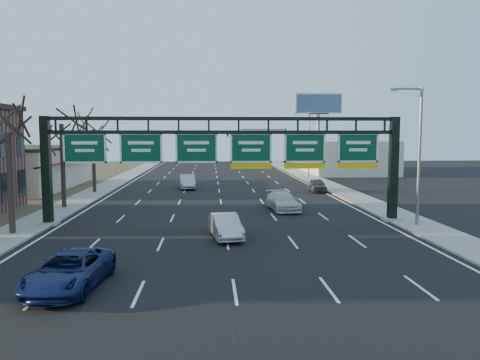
{
  "coord_description": "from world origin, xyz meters",
  "views": [
    {
      "loc": [
        -0.9,
        -23.43,
        6.03
      ],
      "look_at": [
        0.91,
        5.2,
        3.2
      ],
      "focal_mm": 35.0,
      "sensor_mm": 36.0,
      "label": 1
    }
  ],
  "objects": [
    {
      "name": "cream_strip",
      "position": [
        -21.48,
        29.0,
        2.36
      ],
      "size": [
        10.9,
        18.4,
        4.7
      ],
      "color": "beige",
      "rests_on": "ground"
    },
    {
      "name": "car_silver_sedan",
      "position": [
        -0.06,
        3.31,
        0.7
      ],
      "size": [
        2.1,
        4.41,
        1.39
      ],
      "primitive_type": "imported",
      "rotation": [
        0.0,
        0.0,
        0.15
      ],
      "color": "#AEADB2",
      "rests_on": "ground"
    },
    {
      "name": "traffic_signal_mast",
      "position": [
        5.69,
        55.0,
        5.5
      ],
      "size": [
        10.16,
        0.54,
        7.0
      ],
      "color": "black",
      "rests_on": "ground"
    },
    {
      "name": "tree_mid",
      "position": [
        -12.8,
        15.0,
        7.85
      ],
      "size": [
        3.6,
        3.6,
        9.24
      ],
      "color": "#2F241A",
      "rests_on": "sidewalk_left"
    },
    {
      "name": "car_blue_suv",
      "position": [
        -6.44,
        -5.23,
        0.72
      ],
      "size": [
        2.84,
        5.37,
        1.44
      ],
      "primitive_type": "imported",
      "rotation": [
        0.0,
        0.0,
        -0.09
      ],
      "color": "navy",
      "rests_on": "ground"
    },
    {
      "name": "sidewalk_right",
      "position": [
        12.8,
        20.0,
        0.06
      ],
      "size": [
        3.0,
        120.0,
        0.12
      ],
      "primitive_type": "cube",
      "color": "gray",
      "rests_on": "ground"
    },
    {
      "name": "billboard_right",
      "position": [
        15.0,
        44.98,
        9.06
      ],
      "size": [
        7.0,
        0.5,
        12.0
      ],
      "color": "slate",
      "rests_on": "ground"
    },
    {
      "name": "streetlight_far",
      "position": [
        12.47,
        40.0,
        5.08
      ],
      "size": [
        2.15,
        0.22,
        9.0
      ],
      "color": "slate",
      "rests_on": "sidewalk_right"
    },
    {
      "name": "sign_gantry",
      "position": [
        0.16,
        8.0,
        4.63
      ],
      "size": [
        24.6,
        1.2,
        7.2
      ],
      "color": "black",
      "rests_on": "ground"
    },
    {
      "name": "car_silver_distant",
      "position": [
        -3.48,
        28.22,
        0.76
      ],
      "size": [
        2.11,
        4.77,
        1.52
      ],
      "primitive_type": "imported",
      "rotation": [
        0.0,
        0.0,
        0.11
      ],
      "color": "#AEAEB2",
      "rests_on": "ground"
    },
    {
      "name": "ground",
      "position": [
        0.0,
        0.0,
        0.0
      ],
      "size": [
        160.0,
        160.0,
        0.0
      ],
      "primitive_type": "plane",
      "color": "black",
      "rests_on": "ground"
    },
    {
      "name": "lane_markings",
      "position": [
        0.0,
        20.0,
        0.01
      ],
      "size": [
        21.6,
        120.0,
        0.01
      ],
      "primitive_type": "cube",
      "color": "white",
      "rests_on": "ground"
    },
    {
      "name": "car_grey_far",
      "position": [
        10.27,
        24.62,
        0.68
      ],
      "size": [
        1.86,
        4.08,
        1.36
      ],
      "primitive_type": "imported",
      "rotation": [
        0.0,
        0.0,
        -0.07
      ],
      "color": "#404345",
      "rests_on": "ground"
    },
    {
      "name": "sidewalk_left",
      "position": [
        -12.8,
        20.0,
        0.06
      ],
      "size": [
        3.0,
        120.0,
        0.12
      ],
      "primitive_type": "cube",
      "color": "gray",
      "rests_on": "ground"
    },
    {
      "name": "streetlight_near",
      "position": [
        12.47,
        6.0,
        5.08
      ],
      "size": [
        2.15,
        0.22,
        9.0
      ],
      "color": "slate",
      "rests_on": "sidewalk_right"
    },
    {
      "name": "building_right_distant",
      "position": [
        20.0,
        50.0,
        2.5
      ],
      "size": [
        12.0,
        20.0,
        5.0
      ],
      "primitive_type": "cube",
      "color": "beige",
      "rests_on": "ground"
    },
    {
      "name": "tree_far",
      "position": [
        -12.8,
        25.0,
        7.48
      ],
      "size": [
        3.6,
        3.6,
        8.86
      ],
      "color": "#2F241A",
      "rests_on": "sidewalk_left"
    },
    {
      "name": "tree_gantry",
      "position": [
        -12.8,
        5.0,
        7.11
      ],
      "size": [
        3.6,
        3.6,
        8.48
      ],
      "color": "#2F241A",
      "rests_on": "sidewalk_left"
    },
    {
      "name": "car_white_wagon",
      "position": [
        4.8,
        12.96,
        0.71
      ],
      "size": [
        2.5,
        5.09,
        1.43
      ],
      "primitive_type": "imported",
      "rotation": [
        0.0,
        0.0,
        0.11
      ],
      "color": "silver",
      "rests_on": "ground"
    }
  ]
}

